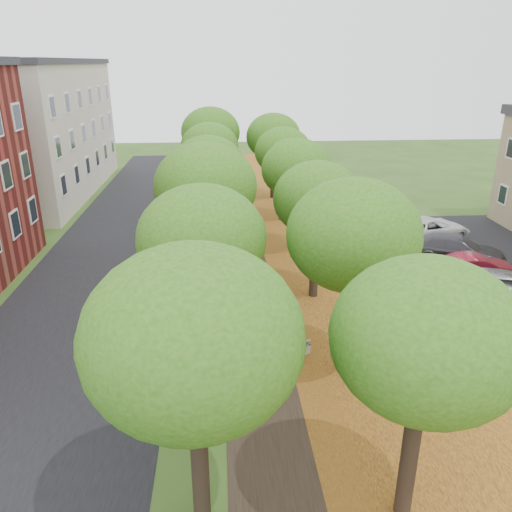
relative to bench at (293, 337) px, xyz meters
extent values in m
cube|color=black|center=(-8.55, 7.33, -0.40)|extent=(8.00, 70.00, 0.01)
cube|color=black|center=(-1.05, 7.33, -0.40)|extent=(3.20, 70.00, 0.01)
cube|color=#B77821|center=(3.95, 7.33, -0.40)|extent=(7.50, 70.00, 0.01)
cube|color=black|center=(12.45, 8.33, -0.40)|extent=(9.00, 16.00, 0.01)
cylinder|color=black|center=(-3.25, -7.67, 1.38)|extent=(0.40, 0.40, 3.57)
ellipsoid|color=#2A5F14|center=(-3.25, -7.67, 4.51)|extent=(4.15, 4.15, 3.53)
cylinder|color=black|center=(-3.25, -1.67, 1.38)|extent=(0.40, 0.40, 3.57)
ellipsoid|color=#2A5F14|center=(-3.25, -1.67, 4.51)|extent=(4.15, 4.15, 3.53)
cylinder|color=black|center=(-3.25, 4.33, 1.38)|extent=(0.40, 0.40, 3.57)
ellipsoid|color=#2A5F14|center=(-3.25, 4.33, 4.51)|extent=(4.15, 4.15, 3.53)
cylinder|color=black|center=(-3.25, 10.33, 1.38)|extent=(0.40, 0.40, 3.57)
ellipsoid|color=#2A5F14|center=(-3.25, 10.33, 4.51)|extent=(4.15, 4.15, 3.53)
cylinder|color=black|center=(-3.25, 16.33, 1.38)|extent=(0.40, 0.40, 3.57)
ellipsoid|color=#2A5F14|center=(-3.25, 16.33, 4.51)|extent=(4.15, 4.15, 3.53)
cylinder|color=black|center=(-3.25, 22.33, 1.38)|extent=(0.40, 0.40, 3.57)
ellipsoid|color=#2A5F14|center=(-3.25, 22.33, 4.51)|extent=(4.15, 4.15, 3.53)
cylinder|color=black|center=(1.55, -7.67, 1.38)|extent=(0.40, 0.40, 3.57)
ellipsoid|color=#2A5F14|center=(1.55, -7.67, 4.51)|extent=(4.15, 4.15, 3.53)
cylinder|color=black|center=(1.55, -1.67, 1.38)|extent=(0.40, 0.40, 3.57)
ellipsoid|color=#2A5F14|center=(1.55, -1.67, 4.51)|extent=(4.15, 4.15, 3.53)
cylinder|color=black|center=(1.55, 4.33, 1.38)|extent=(0.40, 0.40, 3.57)
ellipsoid|color=#2A5F14|center=(1.55, 4.33, 4.51)|extent=(4.15, 4.15, 3.53)
cylinder|color=black|center=(1.55, 10.33, 1.38)|extent=(0.40, 0.40, 3.57)
ellipsoid|color=#2A5F14|center=(1.55, 10.33, 4.51)|extent=(4.15, 4.15, 3.53)
cylinder|color=black|center=(1.55, 16.33, 1.38)|extent=(0.40, 0.40, 3.57)
ellipsoid|color=#2A5F14|center=(1.55, 16.33, 4.51)|extent=(4.15, 4.15, 3.53)
cylinder|color=black|center=(1.55, 22.33, 1.38)|extent=(0.40, 0.40, 3.57)
ellipsoid|color=#2A5F14|center=(1.55, 22.33, 4.51)|extent=(4.15, 4.15, 3.53)
cube|color=beige|center=(-18.05, 25.33, 4.60)|extent=(10.00, 20.00, 10.00)
cube|color=#2D2D33|center=(-18.05, 25.33, 9.80)|extent=(10.30, 20.30, 0.40)
cube|color=#2B362E|center=(0.05, 0.02, 0.01)|extent=(1.06, 1.67, 0.04)
cube|color=#2B362E|center=(-0.17, -0.08, 0.25)|extent=(0.71, 1.51, 0.24)
cube|color=silver|center=(0.36, -0.66, -0.20)|extent=(0.44, 0.24, 0.41)
cube|color=silver|center=(-0.26, 0.70, -0.20)|extent=(0.44, 0.24, 0.41)
cube|color=silver|center=(0.36, -0.66, 0.17)|extent=(0.40, 0.22, 0.04)
cube|color=silver|center=(-0.26, 0.70, 0.17)|extent=(0.40, 0.22, 0.04)
imported|color=#A4A5A9|center=(9.95, 3.13, 0.36)|extent=(4.78, 3.01, 1.52)
imported|color=maroon|center=(9.95, 5.58, 0.23)|extent=(3.92, 1.55, 1.27)
imported|color=#353439|center=(9.95, 7.84, 0.33)|extent=(5.48, 3.74, 1.47)
imported|color=silver|center=(9.95, 11.51, 0.31)|extent=(5.58, 3.75, 1.42)
camera|label=1|loc=(-2.63, -16.39, 9.76)|focal=35.00mm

